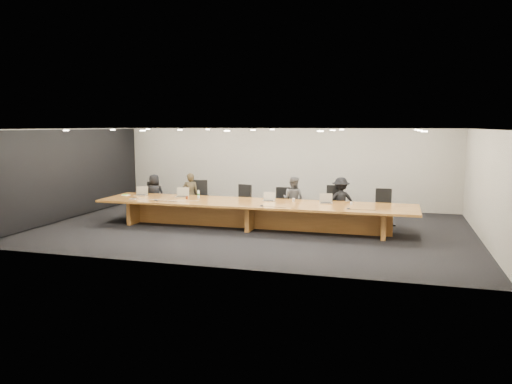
# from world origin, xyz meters

# --- Properties ---
(ground) EXTENTS (12.00, 12.00, 0.00)m
(ground) POSITION_xyz_m (0.00, 0.00, 0.00)
(ground) COLOR black
(ground) RESTS_ON ground
(back_wall) EXTENTS (12.00, 0.02, 2.80)m
(back_wall) POSITION_xyz_m (0.00, 4.00, 1.40)
(back_wall) COLOR silver
(back_wall) RESTS_ON ground
(left_wall_panel) EXTENTS (0.08, 7.84, 2.74)m
(left_wall_panel) POSITION_xyz_m (-5.94, 0.00, 1.37)
(left_wall_panel) COLOR black
(left_wall_panel) RESTS_ON ground
(conference_table) EXTENTS (9.00, 1.80, 0.75)m
(conference_table) POSITION_xyz_m (0.00, 0.00, 0.52)
(conference_table) COLOR brown
(conference_table) RESTS_ON ground
(chair_far_left) EXTENTS (0.68, 0.68, 1.08)m
(chair_far_left) POSITION_xyz_m (-3.89, 1.16, 0.54)
(chair_far_left) COLOR black
(chair_far_left) RESTS_ON ground
(chair_left) EXTENTS (0.76, 0.76, 1.19)m
(chair_left) POSITION_xyz_m (-2.13, 1.20, 0.60)
(chair_left) COLOR black
(chair_left) RESTS_ON ground
(chair_mid_left) EXTENTS (0.69, 0.69, 1.10)m
(chair_mid_left) POSITION_xyz_m (-0.73, 1.18, 0.55)
(chair_mid_left) COLOR black
(chair_mid_left) RESTS_ON ground
(chair_mid_right) EXTENTS (0.58, 0.58, 1.04)m
(chair_mid_right) POSITION_xyz_m (0.54, 1.30, 0.52)
(chair_mid_right) COLOR black
(chair_mid_right) RESTS_ON ground
(chair_right) EXTENTS (0.60, 0.60, 1.14)m
(chair_right) POSITION_xyz_m (2.10, 1.34, 0.57)
(chair_right) COLOR black
(chair_right) RESTS_ON ground
(chair_far_right) EXTENTS (0.58, 0.58, 1.10)m
(chair_far_right) POSITION_xyz_m (3.53, 1.28, 0.55)
(chair_far_right) COLOR black
(chair_far_right) RESTS_ON ground
(person_a) EXTENTS (0.72, 0.53, 1.34)m
(person_a) POSITION_xyz_m (-3.67, 1.16, 0.67)
(person_a) COLOR black
(person_a) RESTS_ON ground
(person_b) EXTENTS (0.60, 0.48, 1.42)m
(person_b) POSITION_xyz_m (-2.40, 1.13, 0.71)
(person_b) COLOR #322A1B
(person_b) RESTS_ON ground
(person_c) EXTENTS (0.78, 0.67, 1.37)m
(person_c) POSITION_xyz_m (0.89, 1.26, 0.69)
(person_c) COLOR #535355
(person_c) RESTS_ON ground
(person_d) EXTENTS (1.02, 0.78, 1.40)m
(person_d) POSITION_xyz_m (2.32, 1.23, 0.70)
(person_d) COLOR black
(person_d) RESTS_ON ground
(laptop_a) EXTENTS (0.40, 0.32, 0.29)m
(laptop_a) POSITION_xyz_m (-3.71, 0.35, 0.89)
(laptop_a) COLOR #B9AA8D
(laptop_a) RESTS_ON conference_table
(laptop_b) EXTENTS (0.41, 0.33, 0.29)m
(laptop_b) POSITION_xyz_m (-2.36, 0.39, 0.90)
(laptop_b) COLOR #B7A98C
(laptop_b) RESTS_ON conference_table
(laptop_d) EXTENTS (0.35, 0.26, 0.26)m
(laptop_d) POSITION_xyz_m (0.37, 0.30, 0.88)
(laptop_d) COLOR #C4B395
(laptop_d) RESTS_ON conference_table
(laptop_e) EXTENTS (0.40, 0.32, 0.28)m
(laptop_e) POSITION_xyz_m (2.02, 0.32, 0.89)
(laptop_e) COLOR tan
(laptop_e) RESTS_ON conference_table
(water_bottle) EXTENTS (0.07, 0.07, 0.22)m
(water_bottle) POSITION_xyz_m (-1.79, 0.32, 0.86)
(water_bottle) COLOR silver
(water_bottle) RESTS_ON conference_table
(amber_mug) EXTENTS (0.09, 0.09, 0.09)m
(amber_mug) POSITION_xyz_m (-2.03, 0.02, 0.80)
(amber_mug) COLOR maroon
(amber_mug) RESTS_ON conference_table
(paper_cup_near) EXTENTS (0.09, 0.09, 0.10)m
(paper_cup_near) POSITION_xyz_m (1.08, 0.41, 0.80)
(paper_cup_near) COLOR beige
(paper_cup_near) RESTS_ON conference_table
(paper_cup_far) EXTENTS (0.08, 0.08, 0.08)m
(paper_cup_far) POSITION_xyz_m (2.71, 0.24, 0.79)
(paper_cup_far) COLOR white
(paper_cup_far) RESTS_ON conference_table
(notepad) EXTENTS (0.25, 0.22, 0.01)m
(notepad) POSITION_xyz_m (-4.18, 0.25, 0.76)
(notepad) COLOR white
(notepad) RESTS_ON conference_table
(lime_gadget) EXTENTS (0.17, 0.13, 0.02)m
(lime_gadget) POSITION_xyz_m (-4.20, 0.24, 0.77)
(lime_gadget) COLOR #5BBA31
(lime_gadget) RESTS_ON notepad
(av_box) EXTENTS (0.21, 0.17, 0.03)m
(av_box) POSITION_xyz_m (-3.54, -0.44, 0.76)
(av_box) COLOR #B2B2B7
(av_box) RESTS_ON conference_table
(mic_left) EXTENTS (0.16, 0.16, 0.03)m
(mic_left) POSITION_xyz_m (-2.78, -0.49, 0.77)
(mic_left) COLOR black
(mic_left) RESTS_ON conference_table
(mic_center) EXTENTS (0.16, 0.16, 0.03)m
(mic_center) POSITION_xyz_m (0.42, -0.63, 0.77)
(mic_center) COLOR black
(mic_center) RESTS_ON conference_table
(mic_right) EXTENTS (0.14, 0.14, 0.03)m
(mic_right) POSITION_xyz_m (2.70, -0.44, 0.76)
(mic_right) COLOR black
(mic_right) RESTS_ON conference_table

